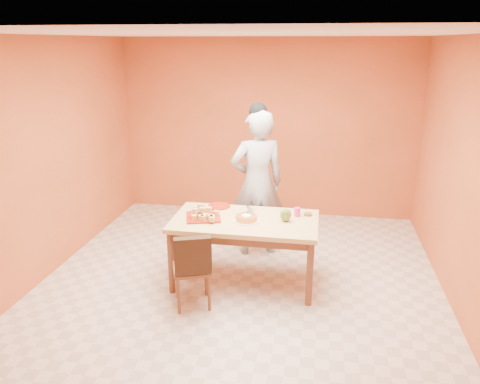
% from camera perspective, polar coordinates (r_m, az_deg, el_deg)
% --- Properties ---
extents(floor, '(5.00, 5.00, 0.00)m').
position_cam_1_polar(floor, '(5.36, -0.19, -11.48)').
color(floor, beige).
rests_on(floor, ground).
extents(ceiling, '(5.00, 5.00, 0.00)m').
position_cam_1_polar(ceiling, '(4.67, -0.23, 18.76)').
color(ceiling, white).
rests_on(ceiling, wall_back).
extents(wall_back, '(4.50, 0.00, 4.50)m').
position_cam_1_polar(wall_back, '(7.26, 3.32, 7.71)').
color(wall_back, '#D25C30').
rests_on(wall_back, floor).
extents(wall_left, '(0.00, 5.00, 5.00)m').
position_cam_1_polar(wall_left, '(5.68, -23.20, 3.41)').
color(wall_left, '#D25C30').
rests_on(wall_left, floor).
extents(wall_right, '(0.00, 5.00, 5.00)m').
position_cam_1_polar(wall_right, '(4.98, 26.21, 1.12)').
color(wall_right, '#D25C30').
rests_on(wall_right, floor).
extents(dining_table, '(1.60, 0.90, 0.76)m').
position_cam_1_polar(dining_table, '(5.20, 0.59, -4.30)').
color(dining_table, tan).
rests_on(dining_table, floor).
extents(dining_chair, '(0.50, 0.55, 0.83)m').
position_cam_1_polar(dining_chair, '(4.85, -5.92, -9.15)').
color(dining_chair, brown).
rests_on(dining_chair, floor).
extents(pastry_pile, '(0.33, 0.33, 0.11)m').
position_cam_1_polar(pastry_pile, '(5.19, -4.50, -2.38)').
color(pastry_pile, '#DBB05D').
rests_on(pastry_pile, pastry_platter).
extents(person, '(0.80, 0.67, 1.86)m').
position_cam_1_polar(person, '(5.86, 2.11, 1.03)').
color(person, '#959598').
rests_on(person, floor).
extents(pastry_platter, '(0.46, 0.46, 0.02)m').
position_cam_1_polar(pastry_platter, '(5.21, -4.49, -3.05)').
color(pastry_platter, maroon).
rests_on(pastry_platter, dining_table).
extents(red_dinner_plate, '(0.34, 0.34, 0.02)m').
position_cam_1_polar(red_dinner_plate, '(5.55, -2.56, -1.73)').
color(red_dinner_plate, maroon).
rests_on(red_dinner_plate, dining_table).
extents(white_cake_plate, '(0.37, 0.37, 0.01)m').
position_cam_1_polar(white_cake_plate, '(5.10, 0.77, -3.52)').
color(white_cake_plate, white).
rests_on(white_cake_plate, dining_table).
extents(sponge_cake, '(0.29, 0.29, 0.05)m').
position_cam_1_polar(sponge_cake, '(5.09, 0.77, -3.18)').
color(sponge_cake, orange).
rests_on(sponge_cake, white_cake_plate).
extents(cake_server, '(0.13, 0.25, 0.01)m').
position_cam_1_polar(cake_server, '(5.24, 1.20, -2.14)').
color(cake_server, white).
rests_on(cake_server, sponge_cake).
extents(egg_ornament, '(0.14, 0.12, 0.15)m').
position_cam_1_polar(egg_ornament, '(5.10, 5.57, -2.78)').
color(egg_ornament, olive).
rests_on(egg_ornament, dining_table).
extents(magenta_glass, '(0.08, 0.08, 0.10)m').
position_cam_1_polar(magenta_glass, '(5.27, 6.99, -2.43)').
color(magenta_glass, '#E22287').
rests_on(magenta_glass, dining_table).
extents(checker_tin, '(0.09, 0.09, 0.03)m').
position_cam_1_polar(checker_tin, '(5.32, 8.27, -2.70)').
color(checker_tin, '#36190E').
rests_on(checker_tin, dining_table).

